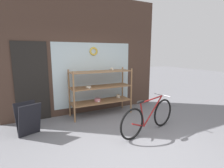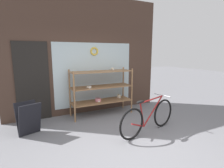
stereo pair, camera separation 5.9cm
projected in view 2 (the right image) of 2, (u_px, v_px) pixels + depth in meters
ground_plane at (129, 149)px, 3.32m from camera, size 30.00×30.00×0.00m
storefront_facade at (86, 57)px, 5.17m from camera, size 4.71×0.13×3.46m
display_case at (102, 88)px, 5.10m from camera, size 1.79×0.58×1.36m
bicycle at (149, 117)px, 3.97m from camera, size 1.74×0.55×0.82m
sandwich_board at (29, 119)px, 3.87m from camera, size 0.56×0.51×0.73m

